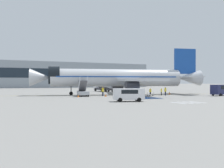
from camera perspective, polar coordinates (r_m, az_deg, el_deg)
The scene contains 21 objects.
ground_plane at distance 62.11m, azimuth 0.85°, elevation -2.31°, with size 600.00×600.00×0.00m, color gray.
apron_leadline_yellow at distance 61.19m, azimuth 1.06°, elevation -2.35°, with size 0.20×74.25×0.01m, color gold.
apron_stand_patch_blue at distance 52.33m, azimuth 5.84°, elevation -2.83°, with size 4.05×11.46×0.01m, color #2856A8.
apron_walkway_bar_0 at distance 38.57m, azimuth 14.14°, elevation -4.02°, with size 0.44×3.60×0.01m, color silver.
apron_walkway_bar_1 at distance 39.33m, azimuth 15.51°, elevation -3.93°, with size 0.44×3.60×0.01m, color silver.
apron_walkway_bar_2 at distance 40.11m, azimuth 16.82°, elevation -3.85°, with size 0.44×3.60×0.01m, color silver.
apron_walkway_bar_3 at distance 40.91m, azimuth 18.09°, elevation -3.77°, with size 0.44×3.60×0.01m, color silver.
airliner at distance 61.26m, azimuth 1.62°, elevation 1.36°, with size 40.48×31.19×11.19m.
boarding_stairs_forward at distance 55.35m, azimuth -6.34°, elevation -1.62°, with size 3.23×5.53×4.08m.
fuel_tanker at distance 81.52m, azimuth -1.75°, elevation -0.38°, with size 3.32×10.08×3.56m.
service_van_0 at distance 40.18m, azimuth 3.63°, elevation -2.11°, with size 5.05×3.45×1.99m.
service_van_1 at distance 61.59m, azimuth 22.66°, elevation -1.05°, with size 4.89×2.43×2.40m.
baggage_cart at distance 55.52m, azimuth 7.91°, elevation -2.38°, with size 2.98×2.75×0.87m.
ground_crew_0 at distance 59.88m, azimuth 10.70°, elevation -1.56°, with size 0.48×0.45×1.59m.
ground_crew_1 at distance 58.04m, azimuth 8.35°, elevation -1.59°, with size 0.48×0.34×1.64m.
ground_crew_2 at distance 55.94m, azimuth -2.01°, elevation -1.50°, with size 0.44×0.48×1.88m.
ground_crew_3 at distance 58.69m, azimuth 11.54°, elevation -1.44°, with size 0.47×0.32×1.83m.
traffic_cone_0 at distance 51.81m, azimuth -7.36°, elevation -2.60°, with size 0.44×0.44×0.49m.
traffic_cone_1 at distance 53.93m, azimuth -1.39°, elevation -2.45°, with size 0.48×0.48×0.53m.
traffic_cone_2 at distance 64.23m, azimuth 12.38°, elevation -1.94°, with size 0.58×0.58×0.64m.
terminal_building at distance 143.83m, azimuth -12.85°, elevation 1.95°, with size 110.45×12.10×13.54m.
Camera 1 is at (-26.67, -56.01, 3.01)m, focal length 42.00 mm.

